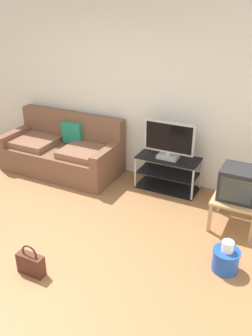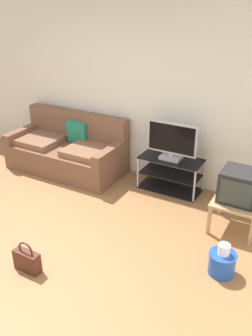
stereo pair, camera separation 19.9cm
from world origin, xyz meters
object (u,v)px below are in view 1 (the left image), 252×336
crt_tv (239,183)px  cleaning_bucket (226,258)px  flat_tv (169,141)px  couch (64,151)px  tv_stand (168,173)px  side_table (236,202)px  handbag (31,263)px

crt_tv → cleaning_bucket: crt_tv is taller
flat_tv → cleaning_bucket: bearing=-49.5°
couch → tv_stand: size_ratio=2.07×
flat_tv → side_table: (1.12, -0.54, -0.43)m
crt_tv → cleaning_bucket: size_ratio=1.23×
couch → side_table: bearing=-7.8°
cleaning_bucket → crt_tv: bearing=95.9°
tv_stand → cleaning_bucket: tv_stand is taller
side_table → crt_tv: (-0.00, 0.02, 0.25)m
tv_stand → handbag: (-0.62, -2.42, -0.13)m
side_table → cleaning_bucket: 0.91m
flat_tv → crt_tv: bearing=-25.1°
couch → cleaning_bucket: (3.00, -1.28, -0.18)m
crt_tv → cleaning_bucket: 1.01m
side_table → cleaning_bucket: bearing=-84.0°
side_table → handbag: bearing=-133.2°
crt_tv → handbag: size_ratio=1.26×
cleaning_bucket → flat_tv: bearing=130.5°
couch → handbag: bearing=-62.8°
tv_stand → side_table: bearing=-26.7°
flat_tv → cleaning_bucket: size_ratio=2.03×
crt_tv → tv_stand: bearing=153.9°
couch → side_table: couch is taller
flat_tv → crt_tv: 1.25m
side_table → handbag: size_ratio=1.56×
couch → cleaning_bucket: bearing=-23.1°
flat_tv → side_table: size_ratio=1.33×
handbag → cleaning_bucket: size_ratio=0.98×
tv_stand → crt_tv: (1.12, -0.55, 0.36)m
side_table → handbag: side_table is taller
couch → flat_tv: flat_tv is taller
tv_stand → cleaning_bucket: bearing=-49.9°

